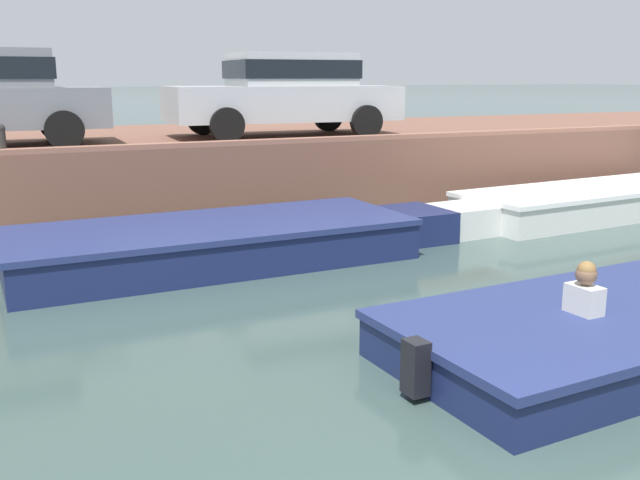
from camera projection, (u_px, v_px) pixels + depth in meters
name	position (u px, v px, depth m)	size (l,w,h in m)	color
ground_plane	(294.00, 327.00, 7.38)	(400.00, 400.00, 0.00)	#384C47
far_quay_wall	(143.00, 171.00, 14.09)	(60.00, 6.00, 1.43)	brown
far_wall_coping	(176.00, 145.00, 11.37)	(60.00, 0.24, 0.08)	#925F4C
boat_moored_central_navy	(232.00, 241.00, 9.97)	(6.58, 2.34, 0.57)	navy
boat_moored_east_white	(583.00, 203.00, 13.06)	(6.60, 2.22, 0.55)	white
car_centre_silver	(285.00, 91.00, 13.44)	(4.36, 2.16, 1.54)	#B7BABC
mooring_bollard_mid	(1.00, 138.00, 10.41)	(0.15, 0.15, 0.45)	#2D2B28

